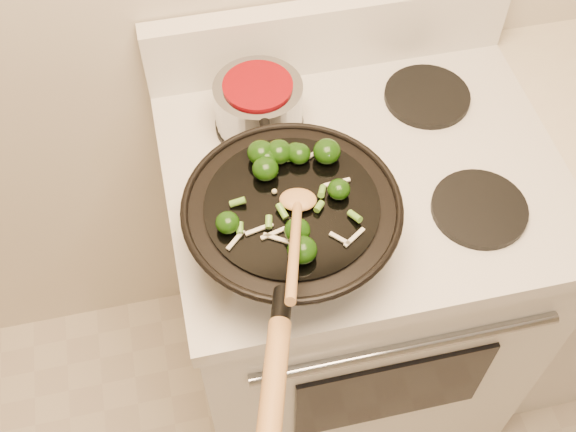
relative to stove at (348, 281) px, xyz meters
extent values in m
cube|color=white|center=(0.00, 0.00, -0.03)|extent=(0.76, 0.64, 0.88)
cube|color=white|center=(0.00, 0.00, 0.43)|extent=(0.78, 0.66, 0.04)
cube|color=white|center=(0.00, 0.30, 0.53)|extent=(0.78, 0.05, 0.16)
cylinder|color=gray|center=(0.00, -0.33, 0.31)|extent=(0.60, 0.02, 0.02)
cube|color=black|center=(0.00, -0.33, 0.08)|extent=(0.42, 0.01, 0.28)
cylinder|color=black|center=(-0.18, -0.15, 0.46)|extent=(0.18, 0.18, 0.01)
cylinder|color=black|center=(0.18, -0.15, 0.46)|extent=(0.18, 0.18, 0.01)
cylinder|color=black|center=(-0.18, 0.15, 0.46)|extent=(0.18, 0.18, 0.01)
cylinder|color=black|center=(0.18, 0.15, 0.46)|extent=(0.18, 0.18, 0.01)
torus|color=black|center=(-0.18, -0.15, 0.57)|extent=(0.38, 0.38, 0.01)
cylinder|color=black|center=(-0.18, -0.15, 0.57)|extent=(0.30, 0.30, 0.01)
cylinder|color=black|center=(-0.24, -0.35, 0.61)|extent=(0.05, 0.07, 0.04)
cylinder|color=#B27D46|center=(-0.28, -0.48, 0.63)|extent=(0.09, 0.20, 0.07)
ellipsoid|color=#123207|center=(-0.10, -0.07, 0.60)|extent=(0.05, 0.05, 0.04)
cylinder|color=#4E7E2D|center=(-0.08, -0.07, 0.58)|extent=(0.02, 0.02, 0.01)
ellipsoid|color=#123207|center=(-0.10, -0.15, 0.59)|extent=(0.04, 0.04, 0.03)
ellipsoid|color=#123207|center=(-0.18, -0.05, 0.59)|extent=(0.05, 0.05, 0.04)
ellipsoid|color=#123207|center=(-0.21, -0.08, 0.59)|extent=(0.05, 0.05, 0.04)
cylinder|color=#4E7E2D|center=(-0.20, -0.08, 0.58)|extent=(0.02, 0.01, 0.02)
ellipsoid|color=#123207|center=(-0.20, -0.06, 0.59)|extent=(0.04, 0.04, 0.03)
ellipsoid|color=#123207|center=(-0.15, -0.06, 0.59)|extent=(0.04, 0.04, 0.03)
ellipsoid|color=#123207|center=(-0.19, -0.26, 0.60)|extent=(0.05, 0.05, 0.04)
cylinder|color=#4E7E2D|center=(-0.17, -0.26, 0.58)|extent=(0.02, 0.01, 0.02)
ellipsoid|color=#123207|center=(-0.19, -0.22, 0.59)|extent=(0.04, 0.04, 0.04)
ellipsoid|color=#123207|center=(-0.15, -0.06, 0.59)|extent=(0.04, 0.04, 0.03)
ellipsoid|color=#123207|center=(-0.21, -0.05, 0.60)|extent=(0.05, 0.05, 0.04)
cylinder|color=#4E7E2D|center=(-0.20, -0.05, 0.58)|extent=(0.02, 0.02, 0.02)
ellipsoid|color=#123207|center=(-0.29, -0.18, 0.59)|extent=(0.04, 0.04, 0.03)
cube|color=white|center=(-0.12, -0.24, 0.58)|extent=(0.03, 0.03, 0.00)
cube|color=white|center=(-0.18, -0.03, 0.58)|extent=(0.01, 0.04, 0.00)
cube|color=white|center=(-0.24, -0.19, 0.58)|extent=(0.05, 0.02, 0.00)
cube|color=white|center=(-0.22, -0.20, 0.58)|extent=(0.05, 0.02, 0.00)
cube|color=white|center=(-0.18, -0.22, 0.58)|extent=(0.03, 0.03, 0.00)
cube|color=white|center=(-0.19, -0.22, 0.58)|extent=(0.01, 0.04, 0.00)
cube|color=white|center=(-0.10, -0.24, 0.58)|extent=(0.04, 0.03, 0.00)
cube|color=white|center=(-0.22, -0.22, 0.58)|extent=(0.05, 0.03, 0.00)
cube|color=white|center=(-0.28, -0.21, 0.58)|extent=(0.04, 0.03, 0.00)
cube|color=white|center=(-0.10, -0.13, 0.58)|extent=(0.05, 0.01, 0.00)
cube|color=white|center=(-0.11, -0.05, 0.58)|extent=(0.04, 0.03, 0.00)
cylinder|color=#5B9931|center=(-0.20, -0.17, 0.58)|extent=(0.02, 0.02, 0.01)
cylinder|color=#5B9931|center=(-0.18, -0.05, 0.58)|extent=(0.02, 0.02, 0.01)
cylinder|color=#5B9931|center=(-0.27, -0.13, 0.58)|extent=(0.02, 0.01, 0.01)
cylinder|color=#5B9931|center=(-0.09, -0.20, 0.58)|extent=(0.02, 0.02, 0.01)
cylinder|color=#5B9931|center=(-0.16, -0.06, 0.58)|extent=(0.02, 0.03, 0.01)
cylinder|color=#5B9931|center=(-0.27, -0.19, 0.58)|extent=(0.01, 0.03, 0.02)
cylinder|color=#5B9931|center=(-0.14, -0.17, 0.58)|extent=(0.03, 0.02, 0.02)
cylinder|color=#5B9931|center=(-0.13, -0.14, 0.58)|extent=(0.02, 0.03, 0.01)
cylinder|color=#5B9931|center=(-0.23, -0.19, 0.58)|extent=(0.02, 0.03, 0.02)
sphere|color=beige|center=(-0.15, -0.07, 0.58)|extent=(0.01, 0.01, 0.01)
sphere|color=beige|center=(-0.20, -0.12, 0.58)|extent=(0.01, 0.01, 0.01)
sphere|color=beige|center=(-0.19, -0.22, 0.58)|extent=(0.01, 0.01, 0.01)
ellipsoid|color=#B27D46|center=(-0.17, -0.15, 0.59)|extent=(0.07, 0.06, 0.02)
cylinder|color=#B27D46|center=(-0.20, -0.28, 0.64)|extent=(0.08, 0.24, 0.12)
cylinder|color=gray|center=(-0.18, 0.15, 0.51)|extent=(0.18, 0.18, 0.10)
cylinder|color=maroon|center=(-0.18, 0.15, 0.56)|extent=(0.14, 0.14, 0.01)
cylinder|color=black|center=(-0.19, 0.01, 0.56)|extent=(0.03, 0.11, 0.02)
camera|label=1|loc=(-0.34, -0.85, 1.55)|focal=45.00mm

